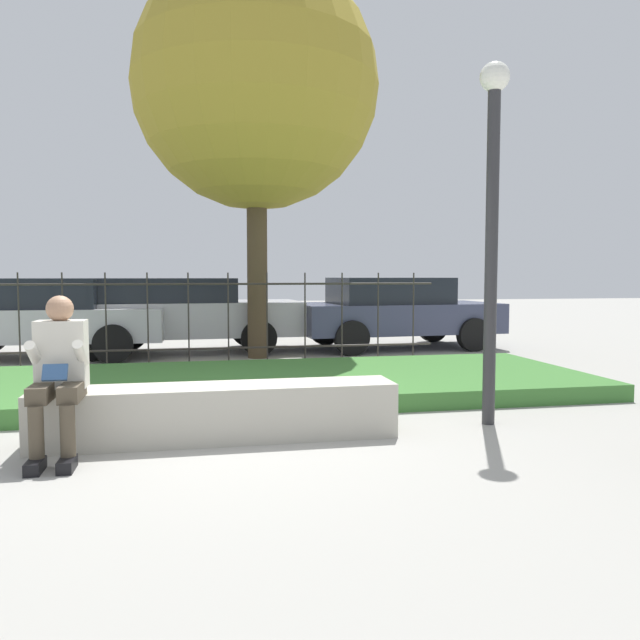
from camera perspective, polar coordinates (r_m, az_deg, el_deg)
The scene contains 10 objects.
ground_plane at distance 5.64m, azimuth -9.04°, elevation -10.72°, with size 60.00×60.00×0.00m, color #9E9B93.
stone_bench at distance 5.59m, azimuth -9.25°, elevation -8.60°, with size 3.12×0.53×0.48m.
person_seated_reader at distance 5.31m, azimuth -22.76°, elevation -4.17°, with size 0.42×0.73×1.28m.
grass_berm at distance 7.76m, azimuth -9.73°, elevation -5.90°, with size 9.35×2.99×0.20m.
iron_fence at distance 9.88m, azimuth -10.15°, elevation 0.20°, with size 7.35×0.03×1.49m.
car_parked_left at distance 11.89m, azimuth -23.98°, elevation 0.37°, with size 4.19×2.14×1.39m.
car_parked_center at distance 11.91m, azimuth -13.34°, elevation 0.66°, with size 4.73×2.01×1.39m.
car_parked_right at distance 12.45m, azimuth 6.79°, elevation 0.85°, with size 4.05×2.19×1.40m.
street_lamp at distance 6.22m, azimuth 15.48°, elevation 10.48°, with size 0.28×0.28×3.43m.
tree_behind_fence at distance 11.38m, azimuth -5.88°, elevation 20.44°, with size 4.18×4.18×6.75m.
Camera 1 is at (-0.21, -5.45, 1.43)m, focal length 35.00 mm.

